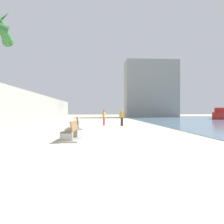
# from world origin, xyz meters

# --- Properties ---
(ground_plane) EXTENTS (120.00, 120.00, 0.00)m
(ground_plane) POSITION_xyz_m (0.00, 18.00, 0.00)
(ground_plane) COLOR beige
(seawall) EXTENTS (0.80, 64.00, 3.52)m
(seawall) POSITION_xyz_m (-7.50, 18.00, 1.76)
(seawall) COLOR #9E9E99
(seawall) RESTS_ON ground
(bench_near) EXTENTS (1.27, 2.19, 0.98)m
(bench_near) POSITION_xyz_m (-1.45, 3.02, 0.23)
(bench_near) COLOR #9E9E99
(bench_near) RESTS_ON ground
(bench_far) EXTENTS (1.37, 2.23, 0.98)m
(bench_far) POSITION_xyz_m (-1.87, 10.37, 0.23)
(bench_far) COLOR #9E9E99
(bench_far) RESTS_ON ground
(person_walking) EXTENTS (0.30, 0.49, 1.57)m
(person_walking) POSITION_xyz_m (0.64, 14.68, 0.90)
(person_walking) COLOR #B22D33
(person_walking) RESTS_ON ground
(person_standing) EXTENTS (0.51, 0.27, 1.64)m
(person_standing) POSITION_xyz_m (2.34, 13.82, 0.95)
(person_standing) COLOR #333338
(person_standing) RESTS_ON ground
(boat_mid_bay) EXTENTS (5.04, 6.85, 1.92)m
(boat_mid_bay) POSITION_xyz_m (21.11, 30.54, 0.78)
(boat_mid_bay) COLOR red
(boat_mid_bay) RESTS_ON water_bay
(harbor_building) EXTENTS (12.00, 6.00, 13.04)m
(harbor_building) POSITION_xyz_m (12.72, 46.00, 6.52)
(harbor_building) COLOR gray
(harbor_building) RESTS_ON ground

